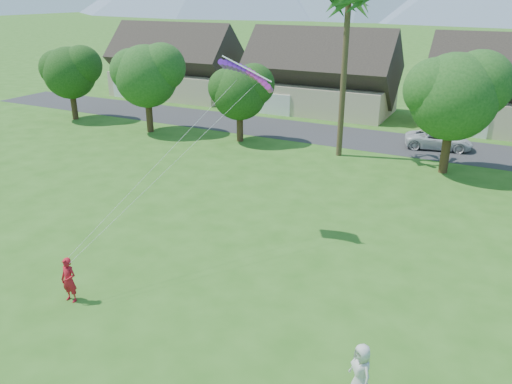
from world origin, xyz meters
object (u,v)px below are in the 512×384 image
Objects in this scene: parked_car at (439,140)px; parafoil_kite at (248,72)px; watcher at (361,371)px; kite_flyer at (69,280)px.

parafoil_kite is at bearing 150.38° from parked_car.
kite_flyer is at bearing -136.59° from watcher.
watcher is 14.93m from parafoil_kite.
parafoil_kite is at bearing 175.77° from watcher.
parafoil_kite reaches higher than kite_flyer.
watcher is at bearing 172.93° from parked_car.
kite_flyer is 1.03× the size of watcher.
watcher is 0.65× the size of parafoil_kite.
kite_flyer is 12.33m from watcher.
watcher is at bearing -1.45° from kite_flyer.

